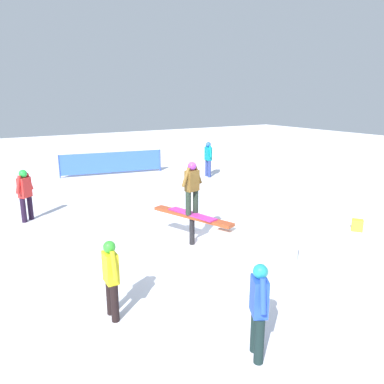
{
  "coord_description": "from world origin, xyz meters",
  "views": [
    {
      "loc": [
        -7.79,
        4.78,
        3.78
      ],
      "look_at": [
        0.0,
        0.0,
        1.41
      ],
      "focal_mm": 35.0,
      "sensor_mm": 36.0,
      "label": 1
    }
  ],
  "objects": [
    {
      "name": "main_rider_on_rail",
      "position": [
        0.0,
        0.0,
        1.49
      ],
      "size": [
        1.53,
        0.71,
        1.37
      ],
      "rotation": [
        0.0,
        0.0,
        0.25
      ],
      "color": "#BF2A8F",
      "rests_on": "rail_feature"
    },
    {
      "name": "bystander_blue",
      "position": [
        -4.21,
        1.46,
        0.84
      ],
      "size": [
        0.58,
        0.37,
        1.5
      ],
      "rotation": [
        0.0,
        0.0,
        2.65
      ],
      "color": "black",
      "rests_on": "ground"
    },
    {
      "name": "bystander_teal",
      "position": [
        6.74,
        -5.04,
        0.93
      ],
      "size": [
        0.68,
        0.28,
        1.66
      ],
      "rotation": [
        0.0,
        0.0,
        2.99
      ],
      "color": "navy",
      "rests_on": "ground"
    },
    {
      "name": "snow_kicker_ramp",
      "position": [
        -1.59,
        -0.56,
        0.3
      ],
      "size": [
        2.19,
        2.01,
        0.6
      ],
      "primitive_type": "cube",
      "rotation": [
        0.0,
        0.0,
        0.34
      ],
      "color": "white",
      "rests_on": "ground"
    },
    {
      "name": "ground_plane",
      "position": [
        0.0,
        0.0,
        0.0
      ],
      "size": [
        60.0,
        60.0,
        0.0
      ],
      "primitive_type": "plane",
      "color": "white"
    },
    {
      "name": "safety_fence",
      "position": [
        9.63,
        -1.32,
        0.6
      ],
      "size": [
        0.92,
        4.87,
        1.1
      ],
      "rotation": [
        0.0,
        0.0,
        7.68
      ],
      "color": "blue",
      "rests_on": "ground"
    },
    {
      "name": "rail_feature",
      "position": [
        0.0,
        0.0,
        0.69
      ],
      "size": [
        2.39,
        1.07,
        0.81
      ],
      "rotation": [
        0.0,
        0.0,
        0.34
      ],
      "color": "black",
      "rests_on": "ground"
    },
    {
      "name": "backpack_on_snow",
      "position": [
        -1.64,
        -4.56,
        0.17
      ],
      "size": [
        0.37,
        0.36,
        0.34
      ],
      "primitive_type": "cube",
      "rotation": [
        0.0,
        0.0,
        0.67
      ],
      "color": "yellow",
      "rests_on": "ground"
    },
    {
      "name": "bystander_red",
      "position": [
        4.28,
        3.36,
        0.9
      ],
      "size": [
        0.53,
        0.6,
        1.61
      ],
      "rotation": [
        0.0,
        0.0,
        2.28
      ],
      "color": "black",
      "rests_on": "ground"
    },
    {
      "name": "bystander_yellow",
      "position": [
        -2.11,
        2.92,
        0.8
      ],
      "size": [
        0.62,
        0.21,
        1.43
      ],
      "rotation": [
        0.0,
        0.0,
        6.25
      ],
      "color": "black",
      "rests_on": "ground"
    }
  ]
}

